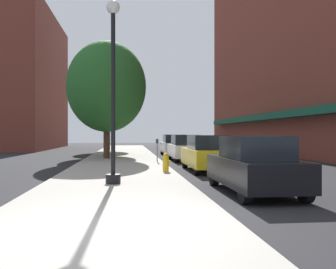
{
  "coord_description": "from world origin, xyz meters",
  "views": [
    {
      "loc": [
        0.38,
        -6.22,
        1.73
      ],
      "look_at": [
        3.51,
        22.23,
        1.66
      ],
      "focal_mm": 38.93,
      "sensor_mm": 36.0,
      "label": 1
    }
  ],
  "objects_px": {
    "tree_mid": "(108,101)",
    "car_black": "(254,165)",
    "lamppost": "(113,88)",
    "fire_hydrant": "(166,162)",
    "parking_meter_near": "(157,147)",
    "tree_near": "(107,94)",
    "car_white": "(185,148)",
    "car_yellow": "(207,154)",
    "car_silver": "(174,145)",
    "tree_far": "(107,87)"
  },
  "relations": [
    {
      "from": "car_white",
      "to": "car_silver",
      "type": "distance_m",
      "value": 5.76
    },
    {
      "from": "fire_hydrant",
      "to": "tree_mid",
      "type": "relative_size",
      "value": 0.11
    },
    {
      "from": "tree_near",
      "to": "car_white",
      "type": "distance_m",
      "value": 8.59
    },
    {
      "from": "fire_hydrant",
      "to": "tree_near",
      "type": "relative_size",
      "value": 0.11
    },
    {
      "from": "tree_mid",
      "to": "car_silver",
      "type": "relative_size",
      "value": 1.69
    },
    {
      "from": "car_silver",
      "to": "fire_hydrant",
      "type": "bearing_deg",
      "value": -97.69
    },
    {
      "from": "tree_far",
      "to": "car_yellow",
      "type": "distance_m",
      "value": 9.87
    },
    {
      "from": "fire_hydrant",
      "to": "car_yellow",
      "type": "height_order",
      "value": "car_yellow"
    },
    {
      "from": "tree_near",
      "to": "fire_hydrant",
      "type": "bearing_deg",
      "value": -76.23
    },
    {
      "from": "car_yellow",
      "to": "car_silver",
      "type": "height_order",
      "value": "same"
    },
    {
      "from": "fire_hydrant",
      "to": "tree_mid",
      "type": "distance_m",
      "value": 21.05
    },
    {
      "from": "car_yellow",
      "to": "car_silver",
      "type": "distance_m",
      "value": 12.28
    },
    {
      "from": "lamppost",
      "to": "car_yellow",
      "type": "bearing_deg",
      "value": 48.2
    },
    {
      "from": "tree_far",
      "to": "parking_meter_near",
      "type": "bearing_deg",
      "value": -45.24
    },
    {
      "from": "fire_hydrant",
      "to": "car_silver",
      "type": "relative_size",
      "value": 0.18
    },
    {
      "from": "parking_meter_near",
      "to": "car_white",
      "type": "relative_size",
      "value": 0.3
    },
    {
      "from": "lamppost",
      "to": "car_white",
      "type": "bearing_deg",
      "value": 69.74
    },
    {
      "from": "parking_meter_near",
      "to": "tree_far",
      "type": "relative_size",
      "value": 0.17
    },
    {
      "from": "tree_mid",
      "to": "car_black",
      "type": "bearing_deg",
      "value": -77.73
    },
    {
      "from": "fire_hydrant",
      "to": "tree_mid",
      "type": "xyz_separation_m",
      "value": [
        -3.53,
        20.28,
        4.39
      ]
    },
    {
      "from": "fire_hydrant",
      "to": "car_black",
      "type": "distance_m",
      "value": 5.6
    },
    {
      "from": "lamppost",
      "to": "car_white",
      "type": "xyz_separation_m",
      "value": [
        4.1,
        11.1,
        -2.39
      ]
    },
    {
      "from": "tree_mid",
      "to": "car_yellow",
      "type": "relative_size",
      "value": 1.69
    },
    {
      "from": "car_yellow",
      "to": "car_silver",
      "type": "relative_size",
      "value": 1.0
    },
    {
      "from": "car_black",
      "to": "car_silver",
      "type": "distance_m",
      "value": 18.51
    },
    {
      "from": "fire_hydrant",
      "to": "tree_mid",
      "type": "height_order",
      "value": "tree_mid"
    },
    {
      "from": "car_white",
      "to": "car_silver",
      "type": "relative_size",
      "value": 1.0
    },
    {
      "from": "tree_near",
      "to": "car_yellow",
      "type": "height_order",
      "value": "tree_near"
    },
    {
      "from": "tree_mid",
      "to": "fire_hydrant",
      "type": "bearing_deg",
      "value": -80.13
    },
    {
      "from": "tree_far",
      "to": "car_yellow",
      "type": "bearing_deg",
      "value": -56.36
    },
    {
      "from": "lamppost",
      "to": "fire_hydrant",
      "type": "relative_size",
      "value": 7.47
    },
    {
      "from": "car_silver",
      "to": "parking_meter_near",
      "type": "bearing_deg",
      "value": -103.04
    },
    {
      "from": "tree_mid",
      "to": "car_yellow",
      "type": "bearing_deg",
      "value": -73.94
    },
    {
      "from": "car_black",
      "to": "tree_near",
      "type": "bearing_deg",
      "value": 108.22
    },
    {
      "from": "parking_meter_near",
      "to": "tree_mid",
      "type": "bearing_deg",
      "value": 103.63
    },
    {
      "from": "lamppost",
      "to": "car_black",
      "type": "relative_size",
      "value": 1.37
    },
    {
      "from": "tree_near",
      "to": "tree_far",
      "type": "bearing_deg",
      "value": -87.23
    },
    {
      "from": "tree_mid",
      "to": "car_silver",
      "type": "height_order",
      "value": "tree_mid"
    },
    {
      "from": "lamppost",
      "to": "tree_far",
      "type": "bearing_deg",
      "value": 94.29
    },
    {
      "from": "tree_mid",
      "to": "tree_far",
      "type": "relative_size",
      "value": 0.95
    },
    {
      "from": "lamppost",
      "to": "tree_mid",
      "type": "xyz_separation_m",
      "value": [
        -1.45,
        23.84,
        1.71
      ]
    },
    {
      "from": "fire_hydrant",
      "to": "car_yellow",
      "type": "relative_size",
      "value": 0.18
    },
    {
      "from": "tree_far",
      "to": "car_yellow",
      "type": "height_order",
      "value": "tree_far"
    },
    {
      "from": "parking_meter_near",
      "to": "car_black",
      "type": "bearing_deg",
      "value": -79.65
    },
    {
      "from": "parking_meter_near",
      "to": "car_black",
      "type": "distance_m",
      "value": 10.85
    },
    {
      "from": "tree_far",
      "to": "car_white",
      "type": "relative_size",
      "value": 1.77
    },
    {
      "from": "car_black",
      "to": "car_silver",
      "type": "relative_size",
      "value": 1.0
    },
    {
      "from": "tree_near",
      "to": "tree_far",
      "type": "xyz_separation_m",
      "value": [
        0.22,
        -4.54,
        0.01
      ]
    },
    {
      "from": "car_yellow",
      "to": "car_white",
      "type": "distance_m",
      "value": 6.51
    },
    {
      "from": "car_black",
      "to": "fire_hydrant",
      "type": "bearing_deg",
      "value": 113.43
    }
  ]
}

